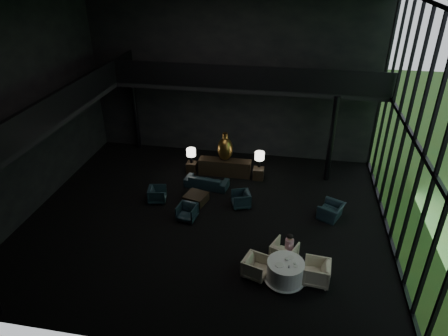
% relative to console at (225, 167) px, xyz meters
% --- Properties ---
extents(floor, '(14.00, 12.00, 0.02)m').
position_rel_console_xyz_m(floor, '(-0.09, -3.59, -0.39)').
color(floor, black).
rests_on(floor, ground).
extents(ceiling, '(14.00, 12.00, 0.02)m').
position_rel_console_xyz_m(ceiling, '(-0.09, -3.59, 7.61)').
color(ceiling, black).
rests_on(ceiling, ground).
extents(wall_back, '(14.00, 0.04, 8.00)m').
position_rel_console_xyz_m(wall_back, '(-0.09, 2.41, 3.61)').
color(wall_back, black).
rests_on(wall_back, ground).
extents(wall_front, '(14.00, 0.04, 8.00)m').
position_rel_console_xyz_m(wall_front, '(-0.09, -9.59, 3.61)').
color(wall_front, black).
rests_on(wall_front, ground).
extents(wall_left, '(0.04, 12.00, 8.00)m').
position_rel_console_xyz_m(wall_left, '(-7.09, -3.59, 3.61)').
color(wall_left, black).
rests_on(wall_left, ground).
extents(curtain_wall, '(0.20, 12.00, 8.00)m').
position_rel_console_xyz_m(curtain_wall, '(6.86, -3.59, 3.61)').
color(curtain_wall, black).
rests_on(curtain_wall, ground).
extents(mezzanine_left, '(2.00, 12.00, 0.25)m').
position_rel_console_xyz_m(mezzanine_left, '(-6.09, -3.59, 3.61)').
color(mezzanine_left, black).
rests_on(mezzanine_left, wall_left).
extents(mezzanine_back, '(12.00, 2.00, 0.25)m').
position_rel_console_xyz_m(mezzanine_back, '(0.91, 1.41, 3.61)').
color(mezzanine_back, black).
rests_on(mezzanine_back, wall_back).
extents(railing_left, '(0.06, 12.00, 1.00)m').
position_rel_console_xyz_m(railing_left, '(-5.09, -3.59, 4.21)').
color(railing_left, black).
rests_on(railing_left, mezzanine_left).
extents(railing_back, '(12.00, 0.06, 1.00)m').
position_rel_console_xyz_m(railing_back, '(0.91, 0.41, 4.21)').
color(railing_back, black).
rests_on(railing_back, mezzanine_back).
extents(column_nw, '(0.24, 0.24, 4.00)m').
position_rel_console_xyz_m(column_nw, '(-5.09, 2.11, 1.61)').
color(column_nw, black).
rests_on(column_nw, floor).
extents(column_ne, '(0.24, 0.24, 4.00)m').
position_rel_console_xyz_m(column_ne, '(4.71, 0.41, 1.61)').
color(column_ne, black).
rests_on(column_ne, floor).
extents(console, '(2.44, 0.55, 0.78)m').
position_rel_console_xyz_m(console, '(0.00, 0.00, 0.00)').
color(console, black).
rests_on(console, floor).
extents(bronze_urn, '(0.71, 0.71, 1.33)m').
position_rel_console_xyz_m(bronze_urn, '(0.00, 0.05, 0.96)').
color(bronze_urn, '#AF6C38').
rests_on(bronze_urn, console).
extents(side_table_left, '(0.46, 0.46, 0.51)m').
position_rel_console_xyz_m(side_table_left, '(-1.60, -0.03, -0.13)').
color(side_table_left, black).
rests_on(side_table_left, floor).
extents(table_lamp_left, '(0.43, 0.43, 0.73)m').
position_rel_console_xyz_m(table_lamp_left, '(-1.60, -0.05, 0.64)').
color(table_lamp_left, black).
rests_on(table_lamp_left, side_table_left).
extents(side_table_right, '(0.48, 0.48, 0.53)m').
position_rel_console_xyz_m(side_table_right, '(1.60, -0.10, -0.12)').
color(side_table_right, black).
rests_on(side_table_right, floor).
extents(table_lamp_right, '(0.44, 0.44, 0.74)m').
position_rel_console_xyz_m(table_lamp_right, '(1.60, 0.09, 0.67)').
color(table_lamp_right, black).
rests_on(table_lamp_right, side_table_right).
extents(sofa, '(1.85, 0.75, 0.70)m').
position_rel_console_xyz_m(sofa, '(-0.61, -1.24, -0.04)').
color(sofa, '#0F272D').
rests_on(sofa, floor).
extents(lounge_armchair_west, '(0.74, 0.77, 0.69)m').
position_rel_console_xyz_m(lounge_armchair_west, '(-2.39, -2.76, -0.04)').
color(lounge_armchair_west, black).
rests_on(lounge_armchair_west, floor).
extents(lounge_armchair_east, '(0.83, 0.86, 0.70)m').
position_rel_console_xyz_m(lounge_armchair_east, '(1.12, -2.50, -0.04)').
color(lounge_armchair_east, '#1C313C').
rests_on(lounge_armchair_east, floor).
extents(lounge_armchair_south, '(0.75, 0.71, 0.68)m').
position_rel_console_xyz_m(lounge_armchair_south, '(-0.83, -3.80, -0.05)').
color(lounge_armchair_south, '#112A34').
rests_on(lounge_armchair_south, floor).
extents(window_armchair, '(0.87, 1.02, 0.76)m').
position_rel_console_xyz_m(window_armchair, '(4.74, -2.68, -0.01)').
color(window_armchair, black).
rests_on(window_armchair, floor).
extents(coffee_table, '(1.04, 1.04, 0.38)m').
position_rel_console_xyz_m(coffee_table, '(-0.78, -2.54, -0.20)').
color(coffee_table, black).
rests_on(coffee_table, floor).
extents(dining_table, '(1.34, 1.34, 0.75)m').
position_rel_console_xyz_m(dining_table, '(3.12, -6.47, -0.06)').
color(dining_table, white).
rests_on(dining_table, floor).
extents(dining_chair_north, '(1.03, 1.00, 0.82)m').
position_rel_console_xyz_m(dining_chair_north, '(3.04, -5.51, 0.02)').
color(dining_chair_north, '#CBBF8D').
rests_on(dining_chair_north, floor).
extents(dining_chair_east, '(0.89, 0.94, 0.90)m').
position_rel_console_xyz_m(dining_chair_east, '(4.09, -6.33, 0.06)').
color(dining_chair_east, beige).
rests_on(dining_chair_east, floor).
extents(dining_chair_west, '(0.89, 0.92, 0.77)m').
position_rel_console_xyz_m(dining_chair_west, '(2.17, -6.40, -0.00)').
color(dining_chair_west, beige).
rests_on(dining_chair_west, floor).
extents(child, '(0.29, 0.29, 0.62)m').
position_rel_console_xyz_m(child, '(3.19, -5.45, 0.37)').
color(child, '#C69AB1').
rests_on(child, dining_chair_north).
extents(plate_a, '(0.34, 0.34, 0.02)m').
position_rel_console_xyz_m(plate_a, '(2.92, -6.63, 0.37)').
color(plate_a, white).
rests_on(plate_a, dining_table).
extents(plate_b, '(0.24, 0.24, 0.01)m').
position_rel_console_xyz_m(plate_b, '(3.25, -6.21, 0.37)').
color(plate_b, white).
rests_on(plate_b, dining_table).
extents(saucer, '(0.17, 0.17, 0.01)m').
position_rel_console_xyz_m(saucer, '(3.42, -6.58, 0.37)').
color(saucer, white).
rests_on(saucer, dining_table).
extents(coffee_cup, '(0.10, 0.10, 0.06)m').
position_rel_console_xyz_m(coffee_cup, '(3.38, -6.49, 0.40)').
color(coffee_cup, white).
rests_on(coffee_cup, saucer).
extents(cereal_bowl, '(0.14, 0.14, 0.07)m').
position_rel_console_xyz_m(cereal_bowl, '(3.13, -6.34, 0.40)').
color(cereal_bowl, white).
rests_on(cereal_bowl, dining_table).
extents(cream_pot, '(0.07, 0.07, 0.07)m').
position_rel_console_xyz_m(cream_pot, '(3.21, -6.68, 0.40)').
color(cream_pot, '#99999E').
rests_on(cream_pot, dining_table).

